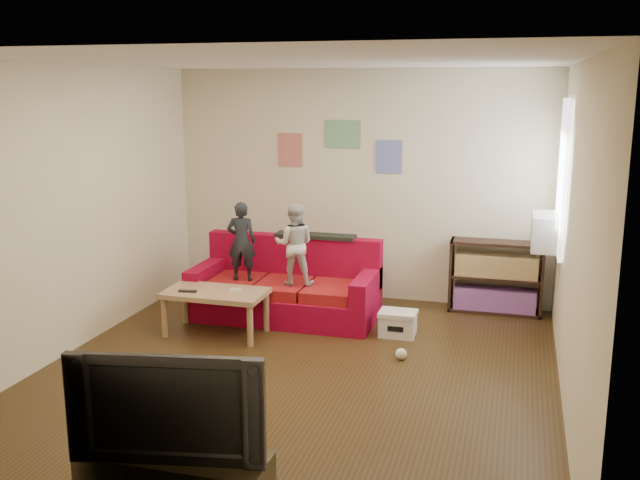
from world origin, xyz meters
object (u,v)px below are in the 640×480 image
(child_b, at_px, (294,244))
(bookshelf, at_px, (496,281))
(sofa, at_px, (287,290))
(child_a, at_px, (242,241))
(file_box, at_px, (398,323))
(television, at_px, (171,402))
(coffee_table, at_px, (215,297))

(child_b, xyz_separation_m, bookshelf, (2.06, 0.94, -0.50))
(sofa, height_order, child_a, child_a)
(child_a, distance_m, bookshelf, 2.87)
(child_a, relative_size, file_box, 2.31)
(child_b, bearing_deg, sofa, -60.13)
(bookshelf, bearing_deg, television, -109.83)
(child_a, height_order, child_b, child_b)
(child_a, bearing_deg, coffee_table, 74.55)
(file_box, height_order, television, television)
(sofa, xyz_separation_m, file_box, (1.29, -0.31, -0.16))
(child_a, distance_m, television, 3.76)
(coffee_table, bearing_deg, child_a, 84.56)
(file_box, bearing_deg, child_b, 173.14)
(child_a, relative_size, coffee_table, 0.84)
(child_a, distance_m, coffee_table, 0.75)
(bookshelf, bearing_deg, sofa, -160.82)
(bookshelf, distance_m, file_box, 1.43)
(coffee_table, xyz_separation_m, file_box, (1.80, 0.46, -0.27))
(coffee_table, relative_size, bookshelf, 1.01)
(sofa, relative_size, file_box, 5.34)
(television, bearing_deg, child_a, 95.27)
(child_a, height_order, bookshelf, child_a)
(sofa, bearing_deg, file_box, -13.32)
(file_box, xyz_separation_m, television, (-0.72, -3.47, 0.61))
(sofa, height_order, child_b, child_b)
(child_b, xyz_separation_m, coffee_table, (-0.66, -0.59, -0.46))
(sofa, bearing_deg, child_a, -159.55)
(child_b, relative_size, coffee_table, 0.85)
(bookshelf, bearing_deg, child_a, -160.61)
(coffee_table, xyz_separation_m, television, (1.08, -3.02, 0.35))
(television, bearing_deg, child_b, 86.14)
(child_a, distance_m, file_box, 1.90)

